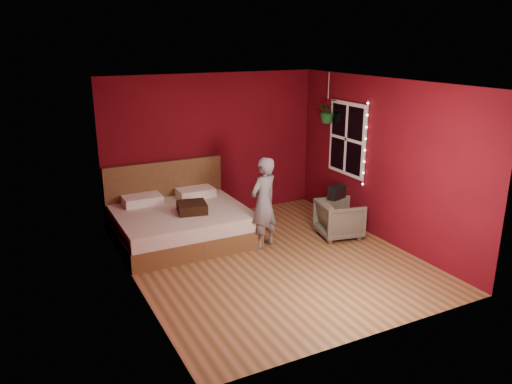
# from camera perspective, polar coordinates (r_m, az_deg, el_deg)

# --- Properties ---
(floor) EXTENTS (4.50, 4.50, 0.00)m
(floor) POSITION_cam_1_polar(r_m,az_deg,el_deg) (7.54, 1.82, -7.72)
(floor) COLOR #9C623E
(floor) RESTS_ON ground
(room_walls) EXTENTS (4.04, 4.54, 2.62)m
(room_walls) POSITION_cam_1_polar(r_m,az_deg,el_deg) (7.00, 1.95, 4.84)
(room_walls) COLOR #600A12
(room_walls) RESTS_ON ground
(window) EXTENTS (0.05, 0.97, 1.27)m
(window) POSITION_cam_1_polar(r_m,az_deg,el_deg) (8.83, 10.36, 5.99)
(window) COLOR white
(window) RESTS_ON room_walls
(fairy_lights) EXTENTS (0.04, 0.04, 1.45)m
(fairy_lights) POSITION_cam_1_polar(r_m,az_deg,el_deg) (8.41, 12.37, 5.32)
(fairy_lights) COLOR silver
(fairy_lights) RESTS_ON room_walls
(bed) EXTENTS (2.08, 1.77, 1.15)m
(bed) POSITION_cam_1_polar(r_m,az_deg,el_deg) (8.28, -8.70, -3.35)
(bed) COLOR brown
(bed) RESTS_ON ground
(person) EXTENTS (0.62, 0.52, 1.45)m
(person) POSITION_cam_1_polar(r_m,az_deg,el_deg) (7.73, 0.88, -1.27)
(person) COLOR slate
(person) RESTS_ON ground
(armchair) EXTENTS (0.80, 0.78, 0.62)m
(armchair) POSITION_cam_1_polar(r_m,az_deg,el_deg) (8.38, 9.50, -3.04)
(armchair) COLOR #5B5747
(armchair) RESTS_ON ground
(handbag) EXTENTS (0.34, 0.24, 0.22)m
(handbag) POSITION_cam_1_polar(r_m,az_deg,el_deg) (8.37, 9.22, -0.01)
(handbag) COLOR black
(handbag) RESTS_ON armchair
(throw_pillow) EXTENTS (0.52, 0.52, 0.16)m
(throw_pillow) POSITION_cam_1_polar(r_m,az_deg,el_deg) (7.98, -7.34, -1.77)
(throw_pillow) COLOR black
(throw_pillow) RESTS_ON bed
(hanging_plant) EXTENTS (0.45, 0.42, 0.89)m
(hanging_plant) POSITION_cam_1_polar(r_m,az_deg,el_deg) (9.10, 8.18, 9.17)
(hanging_plant) COLOR silver
(hanging_plant) RESTS_ON room_walls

